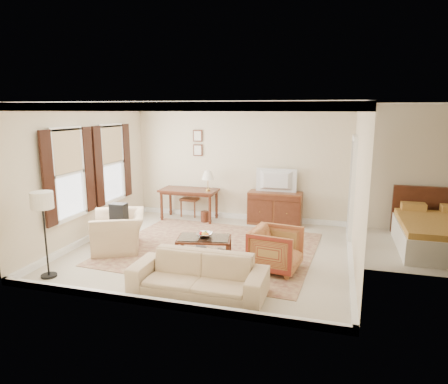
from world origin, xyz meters
The scene contains 21 objects.
room_shell centered at (0.00, 0.00, 2.47)m, with size 5.51×5.01×2.91m.
annex_bedroom centered at (4.49, 1.15, 0.34)m, with size 3.00×2.70×2.90m.
window_front centered at (-2.70, -0.70, 1.55)m, with size 0.12×1.56×1.80m, color #CCB284, non-canonical shape.
window_rear centered at (-2.70, 0.90, 1.55)m, with size 0.12×1.56×1.80m, color #CCB284, non-canonical shape.
doorway centered at (2.71, 1.50, 1.08)m, with size 0.10×1.12×2.25m, color white, non-canonical shape.
rug centered at (0.02, 0.08, 0.01)m, with size 4.01×3.43×0.01m, color maroon.
writing_desk centered at (-1.22, 2.04, 0.68)m, with size 1.45×0.73×0.79m.
desk_chair centered at (-1.32, 2.39, 0.53)m, with size 0.45×0.45×1.05m, color brown, non-canonical shape.
desk_lamp centered at (-0.71, 2.04, 1.04)m, with size 0.32×0.32×0.50m, color silver, non-canonical shape.
framed_prints centered at (-1.12, 2.47, 1.94)m, with size 0.25×0.04×0.68m, color #522617, non-canonical shape.
sideboard centered at (0.96, 2.22, 0.40)m, with size 1.31×0.50×0.81m, color brown.
tv centered at (0.96, 2.20, 1.28)m, with size 0.94×0.54×0.12m, color black.
coffee_table centered at (0.03, -0.48, 0.32)m, with size 1.09×0.76×0.42m.
fruit_bowl centered at (0.03, -0.45, 0.48)m, with size 0.42×0.42×0.10m, color silver.
book_a centered at (-0.18, -0.39, 0.17)m, with size 0.28×0.04×0.38m, color brown.
book_b centered at (0.21, -0.45, 0.16)m, with size 0.28×0.03×0.38m, color brown.
striped_armchair centered at (1.42, -0.67, 0.42)m, with size 0.82×0.77×0.84m, color maroon.
club_armchair centered at (-1.80, -0.44, 0.50)m, with size 1.15×0.75×1.01m, color #CBB589.
backpack centered at (-1.83, -0.36, 0.75)m, with size 0.32×0.22×0.40m, color black.
sofa centered at (0.41, -1.90, 0.41)m, with size 2.09×0.61×0.82m, color #CBB589.
floor_lamp centered at (-2.24, -2.01, 1.23)m, with size 0.36×0.36×1.48m.
Camera 1 is at (2.36, -7.31, 2.80)m, focal length 32.00 mm.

